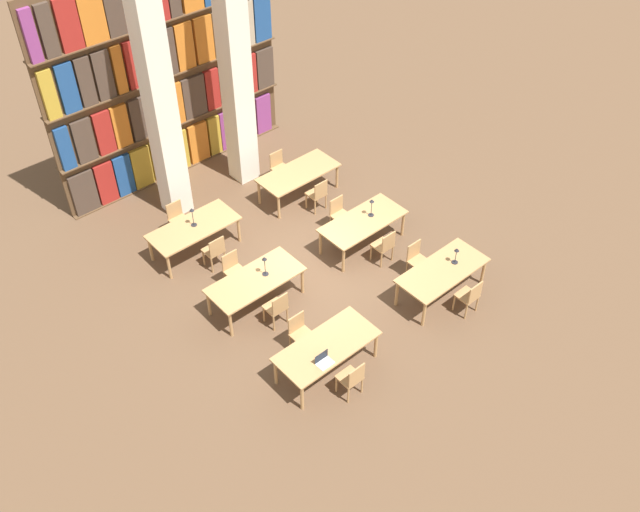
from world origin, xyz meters
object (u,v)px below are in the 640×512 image
reading_table_4 (194,229)px  chair_11 (279,167)px  chair_0 (352,378)px  desk_lamp_0 (456,253)px  chair_4 (277,307)px  reading_table_2 (255,282)px  reading_table_3 (363,223)px  pillar_center (236,74)px  desk_lamp_1 (265,263)px  chair_10 (318,194)px  reading_table_0 (327,348)px  chair_2 (470,296)px  reading_table_1 (442,272)px  desk_lamp_2 (372,205)px  pillar_left (160,104)px  chair_6 (384,245)px  chair_8 (215,251)px  chair_3 (417,259)px  reading_table_5 (298,174)px  chair_5 (234,270)px  chair_7 (340,214)px  chair_1 (300,332)px  desk_lamp_3 (192,214)px  chair_9 (178,218)px  laptop (324,361)px

reading_table_4 → chair_11: size_ratio=2.34×
chair_0 → reading_table_4: (0.09, 5.43, 0.17)m
desk_lamp_0 → chair_4: bearing=155.0°
reading_table_2 → reading_table_4: bearing=90.6°
chair_0 → reading_table_3: chair_0 is taller
pillar_center → reading_table_3: size_ratio=2.87×
chair_0 → desk_lamp_1: (0.36, 3.10, 0.58)m
chair_4 → chair_10: size_ratio=1.00×
reading_table_0 → chair_2: size_ratio=2.34×
reading_table_1 → desk_lamp_2: (0.12, 2.34, 0.39)m
chair_4 → reading_table_3: bearing=12.0°
reading_table_3 → chair_11: size_ratio=2.34×
pillar_left → reading_table_4: (-0.53, -1.66, -2.34)m
reading_table_3 → chair_6: chair_6 is taller
reading_table_0 → chair_4: bearing=88.7°
reading_table_2 → chair_8: bearing=89.6°
desk_lamp_2 → reading_table_0: bearing=-146.2°
chair_0 → chair_4: bearing=88.1°
chair_3 → reading_table_3: size_ratio=0.43×
chair_6 → reading_table_5: size_ratio=0.43×
reading_table_0 → chair_5: (0.04, 3.12, -0.17)m
chair_5 → desk_lamp_1: (0.29, -0.79, 0.58)m
chair_5 → chair_6: (3.06, -1.62, 0.00)m
pillar_left → chair_5: (-0.54, -3.20, -2.51)m
chair_10 → chair_11: same height
reading_table_2 → chair_10: (3.15, 1.60, -0.17)m
chair_7 → desk_lamp_2: size_ratio=1.90×
chair_1 → reading_table_5: size_ratio=0.43×
desk_lamp_2 → desk_lamp_3: (-3.32, 2.43, 0.02)m
pillar_left → reading_table_3: bearing=-57.9°
chair_7 → chair_10: (0.12, 0.94, 0.00)m
chair_1 → chair_8: 3.16m
desk_lamp_1 → reading_table_4: bearing=96.8°
desk_lamp_2 → reading_table_3: bearing=-177.3°
chair_6 → chair_7: bearing=90.0°
pillar_center → chair_0: (-2.72, -7.09, -2.51)m
chair_5 → desk_lamp_3: bearing=-91.8°
desk_lamp_1 → chair_3: bearing=-28.7°
desk_lamp_1 → chair_0: bearing=-96.7°
reading_table_5 → desk_lamp_1: bearing=-140.6°
reading_table_4 → chair_8: 0.78m
desk_lamp_3 → reading_table_5: size_ratio=0.24×
reading_table_0 → desk_lamp_1: bearing=82.1°
chair_5 → reading_table_5: bearing=-153.4°
chair_9 → reading_table_5: (3.15, -0.71, 0.17)m
chair_0 → desk_lamp_0: desk_lamp_0 is taller
chair_2 → chair_8: bearing=124.4°
chair_0 → laptop: size_ratio=2.79×
chair_7 → chair_11: size_ratio=1.00×
reading_table_0 → desk_lamp_1: size_ratio=4.20×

